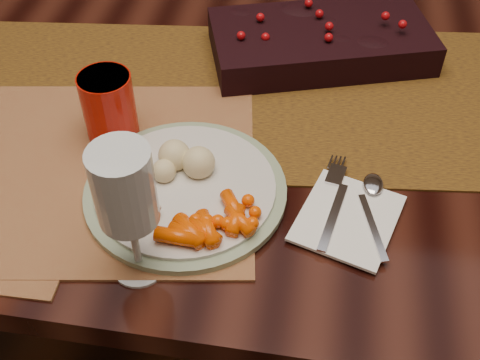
% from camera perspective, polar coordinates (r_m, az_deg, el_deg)
% --- Properties ---
extents(floor, '(5.00, 5.00, 0.00)m').
position_cam_1_polar(floor, '(1.57, 0.74, -12.54)').
color(floor, black).
rests_on(floor, ground).
extents(dining_table, '(1.80, 1.00, 0.75)m').
position_cam_1_polar(dining_table, '(1.26, 0.90, -3.63)').
color(dining_table, black).
rests_on(dining_table, floor).
extents(table_runner, '(1.92, 0.60, 0.00)m').
position_cam_1_polar(table_runner, '(0.95, 3.61, 7.94)').
color(table_runner, black).
rests_on(table_runner, dining_table).
extents(centerpiece, '(0.39, 0.28, 0.07)m').
position_cam_1_polar(centerpiece, '(1.03, 7.69, 13.29)').
color(centerpiece, black).
rests_on(centerpiece, table_runner).
extents(placemat_main, '(0.55, 0.44, 0.00)m').
position_cam_1_polar(placemat_main, '(0.86, -15.73, 0.98)').
color(placemat_main, '#855E4C').
rests_on(placemat_main, dining_table).
extents(dinner_plate, '(0.32, 0.32, 0.01)m').
position_cam_1_polar(dinner_plate, '(0.79, -5.18, -0.87)').
color(dinner_plate, silver).
rests_on(dinner_plate, placemat_main).
extents(baby_carrots, '(0.12, 0.11, 0.02)m').
position_cam_1_polar(baby_carrots, '(0.73, -2.41, -4.15)').
color(baby_carrots, '#F84C00').
rests_on(baby_carrots, dinner_plate).
extents(mashed_potatoes, '(0.08, 0.07, 0.04)m').
position_cam_1_polar(mashed_potatoes, '(0.79, -5.83, 1.71)').
color(mashed_potatoes, tan).
rests_on(mashed_potatoes, dinner_plate).
extents(turkey_shreds, '(0.08, 0.07, 0.02)m').
position_cam_1_polar(turkey_shreds, '(0.76, -10.12, -2.29)').
color(turkey_shreds, '#C7A79C').
rests_on(turkey_shreds, dinner_plate).
extents(napkin, '(0.15, 0.16, 0.00)m').
position_cam_1_polar(napkin, '(0.77, 10.17, -3.57)').
color(napkin, white).
rests_on(napkin, placemat_main).
extents(fork, '(0.05, 0.15, 0.00)m').
position_cam_1_polar(fork, '(0.78, 8.89, -2.38)').
color(fork, '#ACAFC8').
rests_on(fork, napkin).
extents(spoon, '(0.06, 0.14, 0.00)m').
position_cam_1_polar(spoon, '(0.78, 12.49, -3.07)').
color(spoon, silver).
rests_on(spoon, napkin).
extents(red_cup, '(0.09, 0.09, 0.10)m').
position_cam_1_polar(red_cup, '(0.87, -12.32, 6.80)').
color(red_cup, '#AF1105').
rests_on(red_cup, placemat_main).
extents(wine_glass, '(0.08, 0.08, 0.19)m').
position_cam_1_polar(wine_glass, '(0.66, -10.43, -3.34)').
color(wine_glass, '#A4BCCB').
rests_on(wine_glass, dining_table).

